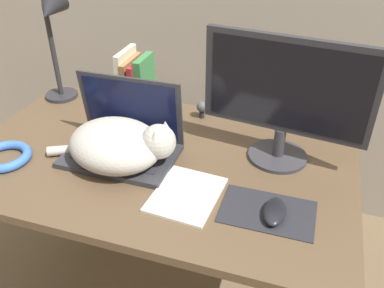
{
  "coord_description": "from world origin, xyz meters",
  "views": [
    {
      "loc": [
        0.44,
        -0.61,
        1.47
      ],
      "look_at": [
        0.13,
        0.34,
        0.82
      ],
      "focal_mm": 38.0,
      "sensor_mm": 36.0,
      "label": 1
    }
  ],
  "objects_px": {
    "desk_lamp": "(52,29)",
    "book_row": "(136,83)",
    "laptop": "(124,141)",
    "cable_coil": "(5,156)",
    "notepad": "(186,194)",
    "webcam": "(202,108)",
    "computer_mouse": "(275,211)",
    "cat": "(119,145)",
    "external_monitor": "(286,96)"
  },
  "relations": [
    {
      "from": "computer_mouse",
      "to": "desk_lamp",
      "type": "bearing_deg",
      "value": 155.26
    },
    {
      "from": "laptop",
      "to": "desk_lamp",
      "type": "distance_m",
      "value": 0.54
    },
    {
      "from": "cat",
      "to": "cable_coil",
      "type": "distance_m",
      "value": 0.38
    },
    {
      "from": "external_monitor",
      "to": "notepad",
      "type": "xyz_separation_m",
      "value": [
        -0.22,
        -0.27,
        -0.22
      ]
    },
    {
      "from": "cat",
      "to": "external_monitor",
      "type": "relative_size",
      "value": 0.85
    },
    {
      "from": "webcam",
      "to": "cable_coil",
      "type": "bearing_deg",
      "value": -138.3
    },
    {
      "from": "book_row",
      "to": "notepad",
      "type": "relative_size",
      "value": 1.0
    },
    {
      "from": "cat",
      "to": "cable_coil",
      "type": "xyz_separation_m",
      "value": [
        -0.36,
        -0.09,
        -0.06
      ]
    },
    {
      "from": "desk_lamp",
      "to": "notepad",
      "type": "distance_m",
      "value": 0.83
    },
    {
      "from": "external_monitor",
      "to": "notepad",
      "type": "height_order",
      "value": "external_monitor"
    },
    {
      "from": "laptop",
      "to": "external_monitor",
      "type": "xyz_separation_m",
      "value": [
        0.48,
        0.13,
        0.17
      ]
    },
    {
      "from": "desk_lamp",
      "to": "cable_coil",
      "type": "distance_m",
      "value": 0.51
    },
    {
      "from": "laptop",
      "to": "book_row",
      "type": "bearing_deg",
      "value": 106.45
    },
    {
      "from": "computer_mouse",
      "to": "book_row",
      "type": "relative_size",
      "value": 0.49
    },
    {
      "from": "cable_coil",
      "to": "notepad",
      "type": "distance_m",
      "value": 0.61
    },
    {
      "from": "desk_lamp",
      "to": "cable_coil",
      "type": "xyz_separation_m",
      "value": [
        0.05,
        -0.42,
        -0.28
      ]
    },
    {
      "from": "external_monitor",
      "to": "cable_coil",
      "type": "xyz_separation_m",
      "value": [
        -0.83,
        -0.28,
        -0.21
      ]
    },
    {
      "from": "external_monitor",
      "to": "notepad",
      "type": "relative_size",
      "value": 2.18
    },
    {
      "from": "cat",
      "to": "laptop",
      "type": "bearing_deg",
      "value": 105.92
    },
    {
      "from": "external_monitor",
      "to": "cable_coil",
      "type": "distance_m",
      "value": 0.9
    },
    {
      "from": "laptop",
      "to": "computer_mouse",
      "type": "distance_m",
      "value": 0.53
    },
    {
      "from": "laptop",
      "to": "cable_coil",
      "type": "distance_m",
      "value": 0.38
    },
    {
      "from": "desk_lamp",
      "to": "book_row",
      "type": "bearing_deg",
      "value": 7.42
    },
    {
      "from": "cat",
      "to": "external_monitor",
      "type": "xyz_separation_m",
      "value": [
        0.46,
        0.19,
        0.15
      ]
    },
    {
      "from": "external_monitor",
      "to": "computer_mouse",
      "type": "relative_size",
      "value": 4.43
    },
    {
      "from": "laptop",
      "to": "cable_coil",
      "type": "height_order",
      "value": "laptop"
    },
    {
      "from": "desk_lamp",
      "to": "notepad",
      "type": "relative_size",
      "value": 1.91
    },
    {
      "from": "notepad",
      "to": "webcam",
      "type": "distance_m",
      "value": 0.46
    },
    {
      "from": "desk_lamp",
      "to": "notepad",
      "type": "height_order",
      "value": "desk_lamp"
    },
    {
      "from": "cat",
      "to": "external_monitor",
      "type": "bearing_deg",
      "value": 22.05
    },
    {
      "from": "computer_mouse",
      "to": "cable_coil",
      "type": "height_order",
      "value": "computer_mouse"
    },
    {
      "from": "cable_coil",
      "to": "notepad",
      "type": "relative_size",
      "value": 0.71
    },
    {
      "from": "computer_mouse",
      "to": "webcam",
      "type": "height_order",
      "value": "webcam"
    },
    {
      "from": "cat",
      "to": "desk_lamp",
      "type": "distance_m",
      "value": 0.57
    },
    {
      "from": "webcam",
      "to": "laptop",
      "type": "bearing_deg",
      "value": -119.16
    },
    {
      "from": "cat",
      "to": "book_row",
      "type": "xyz_separation_m",
      "value": [
        -0.11,
        0.37,
        0.03
      ]
    },
    {
      "from": "book_row",
      "to": "webcam",
      "type": "distance_m",
      "value": 0.27
    },
    {
      "from": "laptop",
      "to": "book_row",
      "type": "xyz_separation_m",
      "value": [
        -0.09,
        0.31,
        0.06
      ]
    },
    {
      "from": "book_row",
      "to": "desk_lamp",
      "type": "xyz_separation_m",
      "value": [
        -0.3,
        -0.04,
        0.19
      ]
    },
    {
      "from": "external_monitor",
      "to": "book_row",
      "type": "height_order",
      "value": "external_monitor"
    },
    {
      "from": "laptop",
      "to": "computer_mouse",
      "type": "bearing_deg",
      "value": -16.32
    },
    {
      "from": "laptop",
      "to": "webcam",
      "type": "xyz_separation_m",
      "value": [
        0.17,
        0.31,
        -0.01
      ]
    },
    {
      "from": "laptop",
      "to": "desk_lamp",
      "type": "bearing_deg",
      "value": 145.84
    },
    {
      "from": "laptop",
      "to": "cat",
      "type": "relative_size",
      "value": 0.82
    },
    {
      "from": "cat",
      "to": "book_row",
      "type": "distance_m",
      "value": 0.38
    },
    {
      "from": "cable_coil",
      "to": "webcam",
      "type": "xyz_separation_m",
      "value": [
        0.52,
        0.46,
        0.03
      ]
    },
    {
      "from": "cat",
      "to": "webcam",
      "type": "distance_m",
      "value": 0.4
    },
    {
      "from": "cat",
      "to": "desk_lamp",
      "type": "height_order",
      "value": "desk_lamp"
    },
    {
      "from": "book_row",
      "to": "notepad",
      "type": "xyz_separation_m",
      "value": [
        0.35,
        -0.45,
        -0.1
      ]
    },
    {
      "from": "book_row",
      "to": "cable_coil",
      "type": "bearing_deg",
      "value": -119.01
    }
  ]
}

